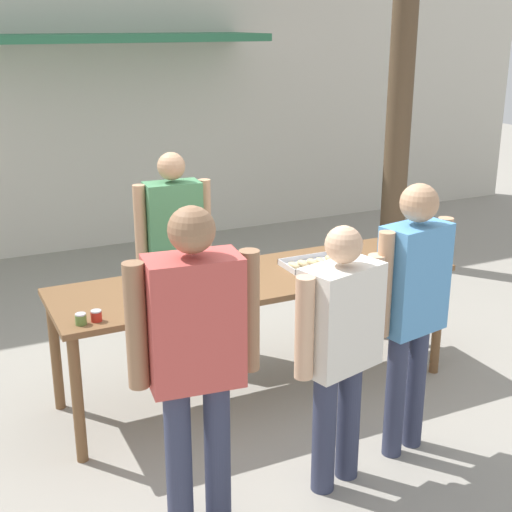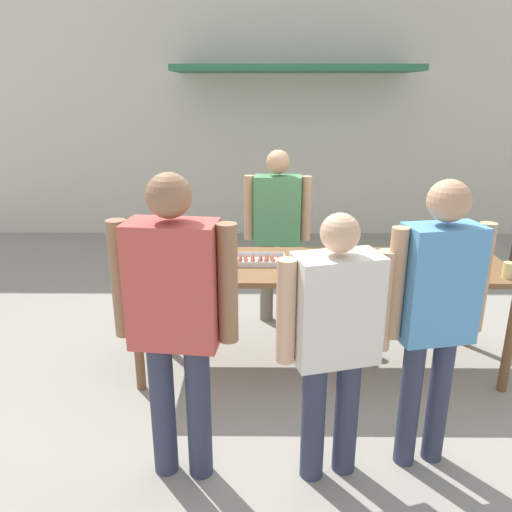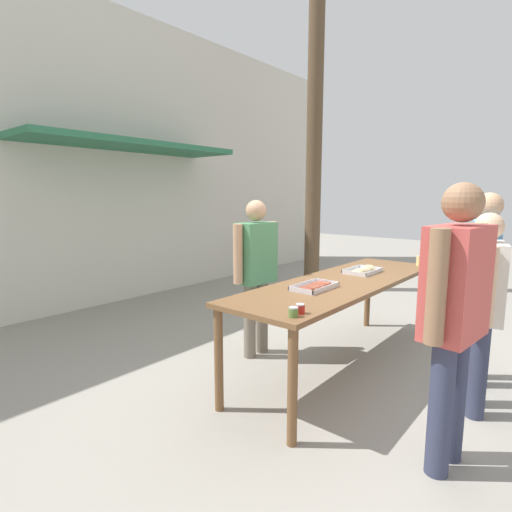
{
  "view_description": "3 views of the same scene",
  "coord_description": "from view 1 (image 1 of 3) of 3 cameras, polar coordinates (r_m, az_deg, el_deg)",
  "views": [
    {
      "loc": [
        -2.01,
        -4.21,
        2.57
      ],
      "look_at": [
        0.0,
        0.0,
        1.03
      ],
      "focal_mm": 50.0,
      "sensor_mm": 36.0,
      "label": 1
    },
    {
      "loc": [
        -0.46,
        -3.59,
        2.13
      ],
      "look_at": [
        -0.49,
        0.02,
        0.93
      ],
      "focal_mm": 35.0,
      "sensor_mm": 36.0,
      "label": 2
    },
    {
      "loc": [
        -3.42,
        -1.77,
        1.69
      ],
      "look_at": [
        -0.3,
        0.85,
        1.06
      ],
      "focal_mm": 28.0,
      "sensor_mm": 36.0,
      "label": 3
    }
  ],
  "objects": [
    {
      "name": "person_customer_waiting_in_line",
      "position": [
        3.95,
        6.73,
        -6.62
      ],
      "size": [
        0.63,
        0.35,
        1.56
      ],
      "rotation": [
        0.0,
        0.0,
        3.4
      ],
      "color": "#333851",
      "rests_on": "ground"
    },
    {
      "name": "food_tray_buns",
      "position": [
        5.18,
        4.56,
        -0.57
      ],
      "size": [
        0.42,
        0.28,
        0.06
      ],
      "color": "silver",
      "rests_on": "serving_table"
    },
    {
      "name": "ground_plane",
      "position": [
        5.32,
        -0.0,
        -10.56
      ],
      "size": [
        24.0,
        24.0,
        0.0
      ],
      "primitive_type": "plane",
      "color": "gray"
    },
    {
      "name": "person_server_behind_table",
      "position": [
        5.57,
        -6.59,
        1.49
      ],
      "size": [
        0.61,
        0.26,
        1.64
      ],
      "rotation": [
        0.0,
        0.0,
        -0.06
      ],
      "color": "#756B5B",
      "rests_on": "ground"
    },
    {
      "name": "serving_table",
      "position": [
        4.99,
        -0.0,
        -2.57
      ],
      "size": [
        2.83,
        0.83,
        0.88
      ],
      "color": "brown",
      "rests_on": "ground"
    },
    {
      "name": "condiment_jar_ketchup",
      "position": [
        4.33,
        -12.66,
        -4.69
      ],
      "size": [
        0.07,
        0.07,
        0.07
      ],
      "color": "#B22319",
      "rests_on": "serving_table"
    },
    {
      "name": "person_customer_holding_hotdog",
      "position": [
        3.55,
        -4.9,
        -7.29
      ],
      "size": [
        0.67,
        0.31,
        1.76
      ],
      "rotation": [
        0.0,
        0.0,
        3.03
      ],
      "color": "#333851",
      "rests_on": "ground"
    },
    {
      "name": "building_facade_back",
      "position": [
        8.43,
        -12.2,
        15.79
      ],
      "size": [
        12.0,
        1.11,
        4.5
      ],
      "color": "beige",
      "rests_on": "ground"
    },
    {
      "name": "food_tray_sausages",
      "position": [
        4.8,
        -5.38,
        -2.24
      ],
      "size": [
        0.44,
        0.25,
        0.04
      ],
      "color": "silver",
      "rests_on": "serving_table"
    },
    {
      "name": "beer_cup",
      "position": [
        5.36,
        13.8,
        0.01
      ],
      "size": [
        0.07,
        0.07,
        0.11
      ],
      "color": "#DBC67A",
      "rests_on": "serving_table"
    },
    {
      "name": "condiment_jar_mustard",
      "position": [
        4.31,
        -13.84,
        -4.92
      ],
      "size": [
        0.07,
        0.07,
        0.07
      ],
      "color": "#567A38",
      "rests_on": "serving_table"
    },
    {
      "name": "person_customer_with_cup",
      "position": [
        4.29,
        12.4,
        -3.28
      ],
      "size": [
        0.58,
        0.29,
        1.71
      ],
      "rotation": [
        0.0,
        0.0,
        3.33
      ],
      "color": "#333851",
      "rests_on": "ground"
    }
  ]
}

